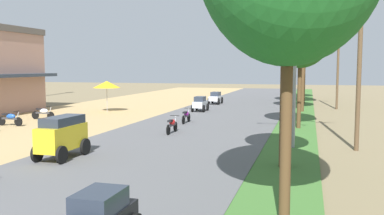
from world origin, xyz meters
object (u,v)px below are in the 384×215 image
(median_tree_sixth, at_px, (303,44))
(motorbike_ahead_fifth, at_px, (186,115))
(car_sedan_white, at_px, (216,97))
(vendor_umbrella, at_px, (107,84))
(median_tree_second, at_px, (288,20))
(utility_pole_near, at_px, (338,53))
(utility_pole_far, at_px, (361,34))
(streetlamp_near, at_px, (295,48))
(streetlamp_mid, at_px, (305,61))
(median_tree_third, at_px, (301,31))
(parked_motorbike_fourth, at_px, (43,112))
(car_van_yellow, at_px, (62,135))
(median_tree_fourth, at_px, (304,23))
(median_tree_fifth, at_px, (304,32))
(parked_motorbike_third, at_px, (10,118))
(car_hatchback_silver, at_px, (200,103))
(motorbike_ahead_fourth, at_px, (172,124))

(median_tree_sixth, xyz_separation_m, motorbike_ahead_fifth, (-6.88, -24.54, -5.78))
(median_tree_sixth, relative_size, car_sedan_white, 3.74)
(vendor_umbrella, distance_m, median_tree_second, 21.94)
(utility_pole_near, distance_m, utility_pole_far, 19.43)
(streetlamp_near, bearing_deg, streetlamp_mid, 90.00)
(vendor_umbrella, height_order, median_tree_second, median_tree_second)
(streetlamp_near, height_order, motorbike_ahead_fifth, streetlamp_near)
(median_tree_third, xyz_separation_m, utility_pole_near, (2.94, 13.31, -0.86))
(parked_motorbike_fourth, relative_size, car_van_yellow, 0.75)
(utility_pole_far, bearing_deg, median_tree_fourth, 99.30)
(median_tree_fifth, relative_size, utility_pole_near, 1.02)
(motorbike_ahead_fifth, bearing_deg, parked_motorbike_third, -157.86)
(median_tree_third, bearing_deg, car_hatchback_silver, 136.73)
(streetlamp_mid, distance_m, car_van_yellow, 44.53)
(motorbike_ahead_fifth, bearing_deg, utility_pole_far, -33.25)
(streetlamp_near, height_order, streetlamp_mid, streetlamp_near)
(vendor_umbrella, relative_size, median_tree_second, 0.36)
(utility_pole_near, height_order, utility_pole_far, utility_pole_far)
(median_tree_second, height_order, median_tree_fifth, median_tree_fifth)
(streetlamp_near, height_order, motorbike_ahead_fourth, streetlamp_near)
(vendor_umbrella, height_order, car_van_yellow, vendor_umbrella)
(streetlamp_near, relative_size, motorbike_ahead_fifth, 4.35)
(car_van_yellow, height_order, car_sedan_white, car_van_yellow)
(median_tree_third, relative_size, car_sedan_white, 3.51)
(motorbike_ahead_fifth, bearing_deg, car_hatchback_silver, 97.45)
(utility_pole_near, bearing_deg, vendor_umbrella, -156.35)
(median_tree_second, distance_m, streetlamp_mid, 42.51)
(car_hatchback_silver, bearing_deg, median_tree_third, -43.27)
(median_tree_fourth, xyz_separation_m, utility_pole_far, (2.64, -16.11, -2.16))
(streetlamp_mid, height_order, utility_pole_far, utility_pole_far)
(vendor_umbrella, bearing_deg, car_hatchback_silver, 17.55)
(median_tree_fourth, height_order, car_van_yellow, median_tree_fourth)
(motorbike_ahead_fourth, bearing_deg, car_sedan_white, 95.15)
(median_tree_second, height_order, median_tree_sixth, median_tree_sixth)
(car_hatchback_silver, bearing_deg, utility_pole_near, 27.39)
(parked_motorbike_third, relative_size, median_tree_second, 0.26)
(parked_motorbike_third, bearing_deg, streetlamp_mid, 64.43)
(median_tree_fifth, distance_m, utility_pole_near, 5.38)
(median_tree_fifth, distance_m, car_sedan_white, 10.77)
(median_tree_second, relative_size, car_hatchback_silver, 3.49)
(median_tree_fifth, distance_m, car_hatchback_silver, 14.07)
(car_hatchback_silver, relative_size, motorbike_ahead_fourth, 1.11)
(car_van_yellow, distance_m, car_hatchback_silver, 18.95)
(median_tree_third, relative_size, streetlamp_near, 1.01)
(median_tree_fifth, distance_m, median_tree_sixth, 7.67)
(streetlamp_mid, height_order, motorbike_ahead_fourth, streetlamp_mid)
(streetlamp_near, relative_size, car_hatchback_silver, 3.91)
(median_tree_third, xyz_separation_m, streetlamp_near, (-0.09, -6.42, -1.24))
(parked_motorbike_fourth, height_order, motorbike_ahead_fourth, motorbike_ahead_fourth)
(car_van_yellow, distance_m, motorbike_ahead_fourth, 7.61)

